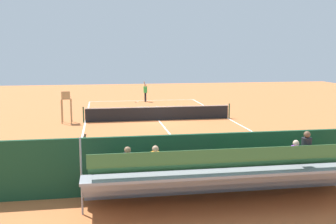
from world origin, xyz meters
TOP-DOWN VIEW (x-y plane):
  - ground_plane at (0.00, 0.00)m, footprint 60.00×60.00m
  - court_line_markings at (0.00, -0.04)m, footprint 10.10×22.20m
  - tennis_net at (0.00, 0.00)m, footprint 10.30×0.10m
  - backdrop_wall at (0.00, 14.00)m, footprint 18.00×0.16m
  - bleacher_stand at (0.16, 15.32)m, footprint 9.06×2.40m
  - umpire_chair at (6.20, -0.01)m, footprint 0.67×0.67m
  - courtside_bench at (-2.88, 13.27)m, footprint 1.80×0.40m
  - equipment_bag at (-1.01, 13.40)m, footprint 0.90×0.36m
  - tennis_player at (-0.20, -10.18)m, footprint 0.45×0.56m
  - tennis_racket at (0.60, -9.97)m, footprint 0.45×0.56m
  - tennis_ball_near at (-2.58, -7.54)m, footprint 0.07×0.07m
  - line_judge at (4.50, 13.16)m, footprint 0.42×0.55m

SIDE VIEW (x-z plane):
  - ground_plane at x=0.00m, z-range 0.00..0.00m
  - court_line_markings at x=0.00m, z-range 0.00..0.01m
  - tennis_racket at x=0.60m, z-range 0.00..0.03m
  - tennis_ball_near at x=-2.58m, z-range 0.00..0.07m
  - equipment_bag at x=-1.01m, z-range 0.00..0.36m
  - tennis_net at x=0.00m, z-range -0.03..1.04m
  - courtside_bench at x=-2.88m, z-range 0.09..1.02m
  - bleacher_stand at x=0.16m, z-range -0.31..2.17m
  - backdrop_wall at x=0.00m, z-range 0.00..2.00m
  - tennis_player at x=-0.20m, z-range 0.05..1.98m
  - line_judge at x=4.50m, z-range 0.05..1.98m
  - umpire_chair at x=6.20m, z-range 0.24..2.38m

